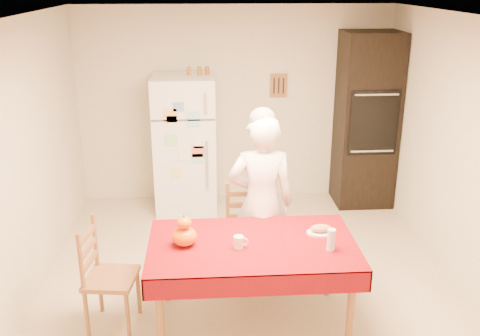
{
  "coord_description": "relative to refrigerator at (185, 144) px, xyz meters",
  "views": [
    {
      "loc": [
        -0.41,
        -4.48,
        2.81
      ],
      "look_at": [
        -0.08,
        0.2,
        1.13
      ],
      "focal_mm": 40.0,
      "sensor_mm": 36.0,
      "label": 1
    }
  ],
  "objects": [
    {
      "name": "floor",
      "position": [
        0.65,
        -1.88,
        -0.85
      ],
      "size": [
        4.5,
        4.5,
        0.0
      ],
      "primitive_type": "plane",
      "color": "#C9B191",
      "rests_on": "ground"
    },
    {
      "name": "coffee_mug",
      "position": [
        0.49,
        -2.55,
        -0.04
      ],
      "size": [
        0.08,
        0.08,
        0.1
      ],
      "primitive_type": "cylinder",
      "color": "white",
      "rests_on": "dining_table"
    },
    {
      "name": "wine_glass",
      "position": [
        1.22,
        -2.63,
        -0.0
      ],
      "size": [
        0.07,
        0.07,
        0.18
      ],
      "primitive_type": "cylinder",
      "color": "silver",
      "rests_on": "dining_table"
    },
    {
      "name": "dining_table",
      "position": [
        0.61,
        -2.49,
        -0.16
      ],
      "size": [
        1.7,
        1.0,
        0.76
      ],
      "color": "brown",
      "rests_on": "floor"
    },
    {
      "name": "chair_left",
      "position": [
        -0.62,
        -2.43,
        -0.34
      ],
      "size": [
        0.45,
        0.47,
        0.95
      ],
      "rotation": [
        0.0,
        0.0,
        1.44
      ],
      "color": "brown",
      "rests_on": "floor"
    },
    {
      "name": "pumpkin_lower",
      "position": [
        0.06,
        -2.48,
        -0.01
      ],
      "size": [
        0.2,
        0.2,
        0.15
      ],
      "primitive_type": "ellipsoid",
      "color": "#E05905",
      "rests_on": "dining_table"
    },
    {
      "name": "spice_jar_right",
      "position": [
        0.29,
        0.05,
        0.9
      ],
      "size": [
        0.05,
        0.05,
        0.1
      ],
      "primitive_type": "cylinder",
      "color": "brown",
      "rests_on": "refrigerator"
    },
    {
      "name": "spice_jar_mid",
      "position": [
        0.2,
        0.05,
        0.9
      ],
      "size": [
        0.05,
        0.05,
        0.1
      ],
      "primitive_type": "cylinder",
      "color": "#8D5B19",
      "rests_on": "refrigerator"
    },
    {
      "name": "room_shell",
      "position": [
        0.65,
        -1.88,
        0.77
      ],
      "size": [
        4.02,
        4.52,
        2.51
      ],
      "color": "beige",
      "rests_on": "ground"
    },
    {
      "name": "refrigerator",
      "position": [
        0.0,
        0.0,
        0.0
      ],
      "size": [
        0.75,
        0.74,
        1.7
      ],
      "color": "white",
      "rests_on": "floor"
    },
    {
      "name": "spice_jar_left",
      "position": [
        0.08,
        0.05,
        0.9
      ],
      "size": [
        0.05,
        0.05,
        0.1
      ],
      "primitive_type": "cylinder",
      "color": "#98601B",
      "rests_on": "refrigerator"
    },
    {
      "name": "pumpkin_upper",
      "position": [
        0.06,
        -2.48,
        0.11
      ],
      "size": [
        0.12,
        0.12,
        0.09
      ],
      "primitive_type": "ellipsoid",
      "color": "#DE5605",
      "rests_on": "pumpkin_lower"
    },
    {
      "name": "chair_far",
      "position": [
        0.63,
        -1.73,
        -0.34
      ],
      "size": [
        0.43,
        0.41,
        0.95
      ],
      "rotation": [
        0.0,
        0.0,
        -0.03
      ],
      "color": "brown",
      "rests_on": "floor"
    },
    {
      "name": "bread_loaf",
      "position": [
        1.2,
        -2.36,
        -0.04
      ],
      "size": [
        0.18,
        0.1,
        0.06
      ],
      "primitive_type": "ellipsoid",
      "color": "#AF7C56",
      "rests_on": "bread_plate"
    },
    {
      "name": "seated_woman",
      "position": [
        0.75,
        -1.86,
        -0.01
      ],
      "size": [
        0.63,
        0.43,
        1.69
      ],
      "primitive_type": "imported",
      "rotation": [
        0.0,
        0.0,
        3.1
      ],
      "color": "white",
      "rests_on": "floor"
    },
    {
      "name": "bread_plate",
      "position": [
        1.2,
        -2.36,
        -0.08
      ],
      "size": [
        0.24,
        0.24,
        0.02
      ],
      "primitive_type": "cylinder",
      "color": "white",
      "rests_on": "dining_table"
    },
    {
      "name": "oven_cabinet",
      "position": [
        2.28,
        0.05,
        0.25
      ],
      "size": [
        0.7,
        0.62,
        2.2
      ],
      "color": "black",
      "rests_on": "floor"
    }
  ]
}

